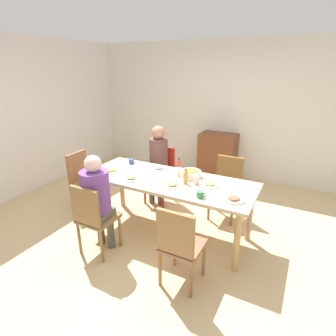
# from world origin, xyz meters

# --- Properties ---
(ground_plane) EXTENTS (6.73, 6.73, 0.00)m
(ground_plane) POSITION_xyz_m (0.00, 0.00, 0.00)
(ground_plane) COLOR #CEB483
(wall_back) EXTENTS (5.85, 0.12, 2.60)m
(wall_back) POSITION_xyz_m (0.00, 2.47, 1.30)
(wall_back) COLOR silver
(wall_back) RESTS_ON ground_plane
(wall_left) EXTENTS (0.12, 5.07, 2.60)m
(wall_left) POSITION_xyz_m (-2.86, 0.00, 1.30)
(wall_left) COLOR silver
(wall_left) RESTS_ON ground_plane
(dining_table) EXTENTS (2.19, 0.85, 0.78)m
(dining_table) POSITION_xyz_m (0.00, 0.00, 0.69)
(dining_table) COLOR beige
(dining_table) RESTS_ON ground_plane
(chair_0) EXTENTS (0.40, 0.40, 0.90)m
(chair_0) POSITION_xyz_m (-0.55, 0.80, 0.51)
(chair_0) COLOR #B52C1D
(chair_0) RESTS_ON ground_plane
(person_0) EXTENTS (0.30, 0.30, 1.27)m
(person_0) POSITION_xyz_m (-0.55, 0.71, 0.76)
(person_0) COLOR brown
(person_0) RESTS_ON ground_plane
(chair_1) EXTENTS (0.40, 0.40, 0.90)m
(chair_1) POSITION_xyz_m (0.55, -0.80, 0.51)
(chair_1) COLOR #955A40
(chair_1) RESTS_ON ground_plane
(chair_2) EXTENTS (0.40, 0.40, 0.90)m
(chair_2) POSITION_xyz_m (-0.55, -0.80, 0.51)
(chair_2) COLOR olive
(chair_2) RESTS_ON ground_plane
(person_2) EXTENTS (0.32, 0.32, 1.22)m
(person_2) POSITION_xyz_m (-0.55, -0.71, 0.73)
(person_2) COLOR brown
(person_2) RESTS_ON ground_plane
(chair_3) EXTENTS (0.40, 0.40, 0.90)m
(chair_3) POSITION_xyz_m (0.55, 0.80, 0.51)
(chair_3) COLOR brown
(chair_3) RESTS_ON ground_plane
(chair_4) EXTENTS (0.40, 0.40, 0.90)m
(chair_4) POSITION_xyz_m (-1.48, 0.00, 0.51)
(chair_4) COLOR olive
(chair_4) RESTS_ON ground_plane
(plate_0) EXTENTS (0.26, 0.26, 0.04)m
(plate_0) POSITION_xyz_m (0.53, 0.06, 0.79)
(plate_0) COLOR white
(plate_0) RESTS_ON dining_table
(plate_1) EXTENTS (0.24, 0.24, 0.04)m
(plate_1) POSITION_xyz_m (-0.28, 0.25, 0.79)
(plate_1) COLOR white
(plate_1) RESTS_ON dining_table
(plate_2) EXTENTS (0.24, 0.24, 0.04)m
(plate_2) POSITION_xyz_m (0.89, -0.18, 0.79)
(plate_2) COLOR silver
(plate_2) RESTS_ON dining_table
(plate_3) EXTENTS (0.22, 0.22, 0.04)m
(plate_3) POSITION_xyz_m (0.15, -0.17, 0.79)
(plate_3) COLOR white
(plate_3) RESTS_ON dining_table
(plate_4) EXTENTS (0.21, 0.21, 0.04)m
(plate_4) POSITION_xyz_m (-0.40, -0.23, 0.79)
(plate_4) COLOR silver
(plate_4) RESTS_ON dining_table
(plate_5) EXTENTS (0.22, 0.22, 0.04)m
(plate_5) POSITION_xyz_m (-0.79, -0.13, 0.79)
(plate_5) COLOR silver
(plate_5) RESTS_ON dining_table
(bowl_0) EXTENTS (0.27, 0.27, 0.10)m
(bowl_0) POSITION_xyz_m (0.22, 0.20, 0.83)
(bowl_0) COLOR beige
(bowl_0) RESTS_ON dining_table
(cup_0) EXTENTS (0.12, 0.08, 0.07)m
(cup_0) POSITION_xyz_m (0.55, -0.29, 0.82)
(cup_0) COLOR #3D9359
(cup_0) RESTS_ON dining_table
(cup_1) EXTENTS (0.12, 0.09, 0.10)m
(cup_1) POSITION_xyz_m (0.07, 0.18, 0.83)
(cup_1) COLOR white
(cup_1) RESTS_ON dining_table
(cup_2) EXTENTS (0.11, 0.07, 0.10)m
(cup_2) POSITION_xyz_m (0.37, 0.02, 0.83)
(cup_2) COLOR white
(cup_2) RESTS_ON dining_table
(cup_3) EXTENTS (0.11, 0.07, 0.07)m
(cup_3) POSITION_xyz_m (-0.74, 0.26, 0.81)
(cup_3) COLOR #394F9D
(cup_3) RESTS_ON dining_table
(bottle_0) EXTENTS (0.05, 0.05, 0.20)m
(bottle_0) POSITION_xyz_m (0.02, 0.27, 0.87)
(bottle_0) COLOR red
(bottle_0) RESTS_ON dining_table
(bottle_1) EXTENTS (0.06, 0.06, 0.19)m
(bottle_1) POSITION_xyz_m (0.25, -0.02, 0.87)
(bottle_1) COLOR tan
(bottle_1) RESTS_ON dining_table
(side_cabinet) EXTENTS (0.70, 0.44, 0.90)m
(side_cabinet) POSITION_xyz_m (-0.04, 2.17, 0.45)
(side_cabinet) COLOR brown
(side_cabinet) RESTS_ON ground_plane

